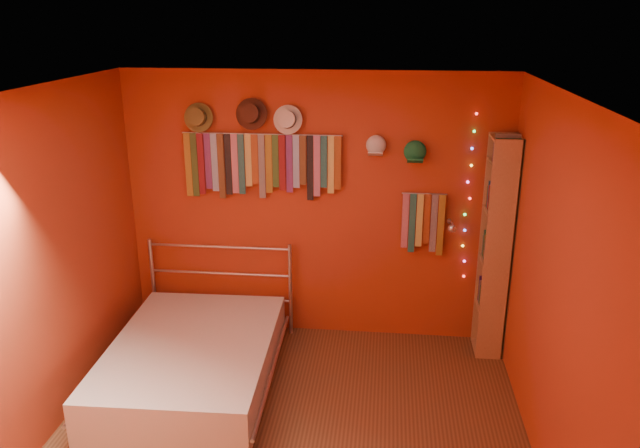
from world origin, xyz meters
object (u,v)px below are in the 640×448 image
(reading_lamp, at_px, (452,227))
(bookshelf, at_px, (500,247))
(tie_rack, at_px, (260,162))
(bed, at_px, (193,361))

(reading_lamp, xyz_separation_m, bookshelf, (0.43, 0.03, -0.18))
(tie_rack, distance_m, bookshelf, 2.25)
(reading_lamp, height_order, bed, reading_lamp)
(reading_lamp, distance_m, bed, 2.48)
(tie_rack, relative_size, bed, 0.76)
(tie_rack, xyz_separation_m, bed, (-0.41, -1.00, -1.47))
(tie_rack, bearing_deg, bed, -112.48)
(bookshelf, bearing_deg, bed, -161.78)
(bed, bearing_deg, bookshelf, 16.65)
(tie_rack, distance_m, reading_lamp, 1.79)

